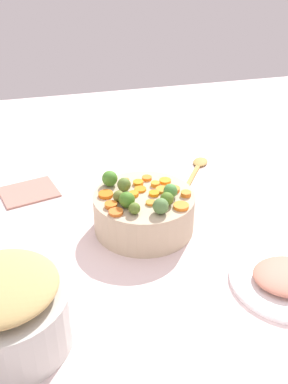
{
  "coord_description": "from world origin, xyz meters",
  "views": [
    {
      "loc": [
        -0.23,
        -0.96,
        0.73
      ],
      "look_at": [
        0.03,
        0.01,
        0.13
      ],
      "focal_mm": 41.35,
      "sensor_mm": 36.0,
      "label": 1
    }
  ],
  "objects_px": {
    "serving_bowl_carrots": "(144,212)",
    "wooden_spoon": "(196,170)",
    "metal_pot": "(7,318)",
    "ham_plate": "(288,280)"
  },
  "relations": [
    {
      "from": "wooden_spoon",
      "to": "serving_bowl_carrots",
      "type": "bearing_deg",
      "value": -133.32
    },
    {
      "from": "serving_bowl_carrots",
      "to": "wooden_spoon",
      "type": "relative_size",
      "value": 1.0
    },
    {
      "from": "metal_pot",
      "to": "wooden_spoon",
      "type": "height_order",
      "value": "metal_pot"
    },
    {
      "from": "serving_bowl_carrots",
      "to": "ham_plate",
      "type": "xyz_separation_m",
      "value": [
        0.27,
        -0.3,
        -0.05
      ]
    },
    {
      "from": "metal_pot",
      "to": "ham_plate",
      "type": "bearing_deg",
      "value": 0.47
    },
    {
      "from": "serving_bowl_carrots",
      "to": "wooden_spoon",
      "type": "bearing_deg",
      "value": 46.68
    },
    {
      "from": "ham_plate",
      "to": "wooden_spoon",
      "type": "bearing_deg",
      "value": 90.86
    },
    {
      "from": "serving_bowl_carrots",
      "to": "metal_pot",
      "type": "height_order",
      "value": "metal_pot"
    },
    {
      "from": "ham_plate",
      "to": "serving_bowl_carrots",
      "type": "bearing_deg",
      "value": 131.56
    },
    {
      "from": "serving_bowl_carrots",
      "to": "metal_pot",
      "type": "xyz_separation_m",
      "value": [
        -0.36,
        -0.31,
        0.01
      ]
    }
  ]
}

